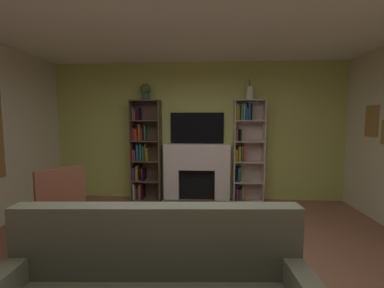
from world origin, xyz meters
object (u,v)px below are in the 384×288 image
Objects in this scene: bookshelf_right at (245,149)px; armchair at (55,205)px; tv at (197,128)px; potted_plant at (145,91)px; fireplace at (197,170)px; vase_with_flowers at (250,92)px; bookshelf_left at (144,153)px.

bookshelf_right is 3.33m from armchair.
potted_plant is at bearing -173.20° from tv.
fireplace is 3.14× the size of vase_with_flowers.
bookshelf_right is at bearing -4.80° from tv.
fireplace is at bearing 49.50° from armchair.
vase_with_flowers reaches higher than fireplace.
armchair is (-0.68, -1.95, -1.62)m from potted_plant.
armchair is (-1.69, -2.07, -0.90)m from tv.
bookshelf_left is (-1.07, -0.09, -0.50)m from tv.
bookshelf_right is (2.02, 0.01, 0.09)m from bookshelf_left.
bookshelf_right is at bearing 1.19° from potted_plant.
fireplace is 1.12m from bookshelf_left.
fireplace is at bearing -179.08° from bookshelf_right.
tv is at bearing 50.82° from armchair.
vase_with_flowers is (1.01, -0.12, 0.69)m from tv.
bookshelf_left reaches higher than armchair.
armchair is at bearing -129.18° from tv.
tv is 1.24m from potted_plant.
bookshelf_right is 1.92× the size of armchair.
bookshelf_right is at bearing 37.10° from armchair.
bookshelf_right is 6.24× the size of potted_plant.
potted_plant is (0.06, -0.03, 1.22)m from bookshelf_left.
armchair is at bearing -109.23° from potted_plant.
fireplace is 1.35× the size of armchair.
fireplace is 1.04m from bookshelf_right.
bookshelf_right is 1.11m from vase_with_flowers.
vase_with_flowers is at bearing 35.90° from armchair.
vase_with_flowers is (0.06, -0.04, 1.11)m from bookshelf_right.
armchair is at bearing -107.30° from bookshelf_left.
armchair is (-0.62, -1.98, -0.40)m from bookshelf_left.
fireplace is at bearing 178.51° from vase_with_flowers.
bookshelf_right is (0.94, -0.08, -0.41)m from tv.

